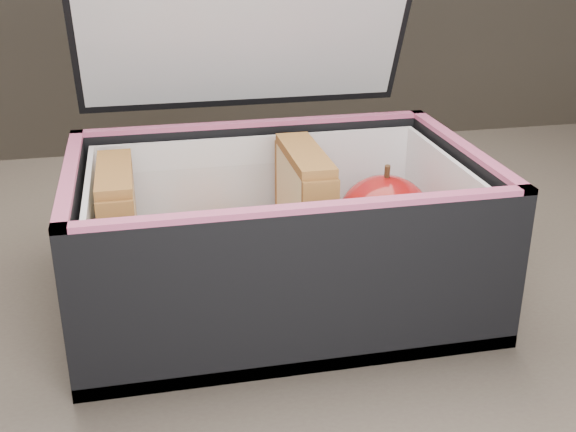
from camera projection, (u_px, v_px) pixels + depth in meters
name	position (u px, v px, depth m)	size (l,w,h in m)	color
kitchen_table	(350.00, 392.00, 0.59)	(1.20, 0.80, 0.75)	#544B41
lunch_bag	(276.00, 221.00, 0.53)	(0.29, 0.27, 0.28)	black
plastic_tub	(215.00, 242.00, 0.53)	(0.18, 0.13, 0.07)	white
sandwich_left	(120.00, 232.00, 0.51)	(0.02, 0.09, 0.10)	beige
sandwich_right	(304.00, 214.00, 0.54)	(0.03, 0.09, 0.10)	beige
carrot_sticks	(219.00, 260.00, 0.54)	(0.06, 0.15, 0.03)	#F75D15
paper_napkin	(384.00, 263.00, 0.57)	(0.08, 0.08, 0.01)	white
red_apple	(385.00, 218.00, 0.56)	(0.09, 0.09, 0.08)	maroon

